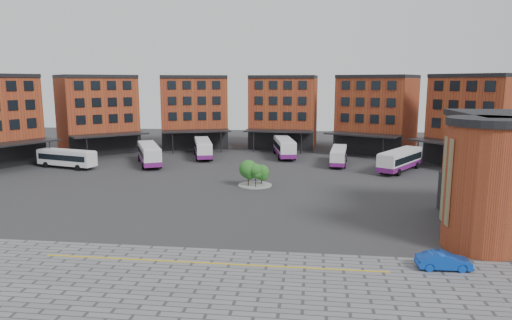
# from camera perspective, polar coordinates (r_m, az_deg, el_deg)

# --- Properties ---
(ground) EXTENTS (160.00, 160.00, 0.00)m
(ground) POSITION_cam_1_polar(r_m,az_deg,el_deg) (48.31, -4.31, -6.32)
(ground) COLOR #28282B
(ground) RESTS_ON ground
(paving_zone) EXTENTS (50.00, 22.00, 0.02)m
(paving_zone) POSITION_cam_1_polar(r_m,az_deg,el_deg) (27.99, -9.48, -18.89)
(paving_zone) COLOR slate
(paving_zone) RESTS_ON ground
(yellow_line) EXTENTS (26.00, 0.15, 0.02)m
(yellow_line) POSITION_cam_1_polar(r_m,az_deg,el_deg) (34.96, -5.66, -12.71)
(yellow_line) COLOR gold
(yellow_line) RESTS_ON paving_zone
(main_building) EXTENTS (94.14, 42.48, 14.60)m
(main_building) POSITION_cam_1_polar(r_m,az_deg,el_deg) (85.12, -2.42, 5.64)
(main_building) COLOR maroon
(main_building) RESTS_ON ground
(tree_island) EXTENTS (4.40, 4.40, 3.48)m
(tree_island) POSITION_cam_1_polar(r_m,az_deg,el_deg) (58.77, -0.22, -1.52)
(tree_island) COLOR gray
(tree_island) RESTS_ON ground
(bus_a) EXTENTS (10.37, 4.91, 2.86)m
(bus_a) POSITION_cam_1_polar(r_m,az_deg,el_deg) (77.11, -22.60, 0.32)
(bus_a) COLOR silver
(bus_a) RESTS_ON ground
(bus_b) EXTENTS (7.58, 11.78, 3.32)m
(bus_b) POSITION_cam_1_polar(r_m,az_deg,el_deg) (75.92, -13.22, 0.75)
(bus_b) COLOR silver
(bus_b) RESTS_ON ground
(bus_c) EXTENTS (5.77, 11.54, 3.18)m
(bus_c) POSITION_cam_1_polar(r_m,az_deg,el_deg) (81.57, -6.65, 1.51)
(bus_c) COLOR silver
(bus_c) RESTS_ON ground
(bus_d) EXTENTS (4.93, 12.17, 3.35)m
(bus_d) POSITION_cam_1_polar(r_m,az_deg,el_deg) (81.92, 3.55, 1.65)
(bus_d) COLOR silver
(bus_d) RESTS_ON ground
(bus_e) EXTENTS (3.23, 10.03, 2.78)m
(bus_e) POSITION_cam_1_polar(r_m,az_deg,el_deg) (75.23, 10.29, 0.55)
(bus_e) COLOR silver
(bus_e) RESTS_ON ground
(bus_f) EXTENTS (8.26, 11.11, 3.22)m
(bus_f) POSITION_cam_1_polar(r_m,az_deg,el_deg) (72.05, 17.59, 0.04)
(bus_f) COLOR white
(bus_f) RESTS_ON ground
(blue_car) EXTENTS (3.92, 1.57, 1.27)m
(blue_car) POSITION_cam_1_polar(r_m,az_deg,el_deg) (36.22, 22.42, -11.59)
(blue_car) COLOR #0D3DAD
(blue_car) RESTS_ON ground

